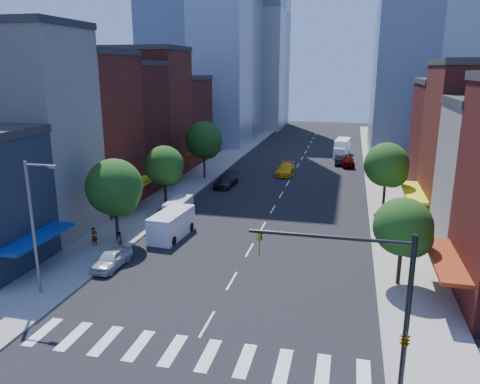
% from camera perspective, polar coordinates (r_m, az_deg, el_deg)
% --- Properties ---
extents(ground, '(220.00, 220.00, 0.00)m').
position_cam_1_polar(ground, '(29.01, -4.03, -15.77)').
color(ground, black).
rests_on(ground, ground).
extents(sidewalk_left, '(5.00, 120.00, 0.15)m').
position_cam_1_polar(sidewalk_left, '(68.46, -4.14, 2.48)').
color(sidewalk_left, gray).
rests_on(sidewalk_left, ground).
extents(sidewalk_right, '(5.00, 120.00, 0.15)m').
position_cam_1_polar(sidewalk_right, '(65.62, 17.19, 1.29)').
color(sidewalk_right, gray).
rests_on(sidewalk_right, ground).
extents(crosswalk, '(19.00, 3.00, 0.01)m').
position_cam_1_polar(crosswalk, '(26.60, -6.05, -18.93)').
color(crosswalk, silver).
rests_on(crosswalk, ground).
extents(bldg_left_1, '(12.00, 8.00, 18.00)m').
position_cam_1_polar(bldg_left_1, '(46.17, -25.35, 6.30)').
color(bldg_left_1, '#B8B3AA').
rests_on(bldg_left_1, ground).
extents(bldg_left_2, '(12.00, 9.00, 16.00)m').
position_cam_1_polar(bldg_left_2, '(53.14, -19.59, 6.74)').
color(bldg_left_2, maroon).
rests_on(bldg_left_2, ground).
extents(bldg_left_3, '(12.00, 8.00, 15.00)m').
position_cam_1_polar(bldg_left_3, '(60.46, -15.22, 7.49)').
color(bldg_left_3, '#501714').
rests_on(bldg_left_3, ground).
extents(bldg_left_4, '(12.00, 9.00, 17.00)m').
position_cam_1_polar(bldg_left_4, '(67.91, -11.87, 9.30)').
color(bldg_left_4, maroon).
rests_on(bldg_left_4, ground).
extents(bldg_left_5, '(12.00, 10.00, 13.00)m').
position_cam_1_polar(bldg_left_5, '(76.78, -8.79, 8.56)').
color(bldg_left_5, '#501714').
rests_on(bldg_left_5, ground).
extents(bldg_right_3, '(12.00, 10.00, 13.00)m').
position_cam_1_polar(bldg_right_3, '(59.86, 26.17, 5.45)').
color(bldg_right_3, '#501714').
rests_on(bldg_right_3, ground).
extents(tower_far_w, '(18.00, 18.00, 56.00)m').
position_cam_1_polar(tower_far_w, '(122.21, 1.18, 21.14)').
color(tower_far_w, '#9EA5AD').
rests_on(tower_far_w, ground).
extents(traffic_signal, '(7.24, 2.24, 8.00)m').
position_cam_1_polar(traffic_signal, '(22.12, 18.19, -14.62)').
color(traffic_signal, black).
rests_on(traffic_signal, sidewalk_right).
extents(streetlight, '(2.25, 0.25, 9.00)m').
position_cam_1_polar(streetlight, '(32.88, -23.75, -3.20)').
color(streetlight, slate).
rests_on(streetlight, sidewalk_left).
extents(tree_left_near, '(4.80, 4.80, 7.30)m').
position_cam_1_polar(tree_left_near, '(40.76, -14.93, 0.32)').
color(tree_left_near, black).
rests_on(tree_left_near, sidewalk_left).
extents(tree_left_mid, '(4.20, 4.20, 6.65)m').
position_cam_1_polar(tree_left_mid, '(50.52, -9.09, 3.02)').
color(tree_left_mid, black).
rests_on(tree_left_mid, sidewalk_left).
extents(tree_left_far, '(5.00, 5.00, 7.75)m').
position_cam_1_polar(tree_left_far, '(63.35, -4.33, 6.19)').
color(tree_left_far, black).
rests_on(tree_left_far, sidewalk_left).
extents(tree_right_near, '(4.00, 4.00, 6.20)m').
position_cam_1_polar(tree_right_near, '(33.65, 19.49, -4.32)').
color(tree_right_near, black).
rests_on(tree_right_near, sidewalk_right).
extents(tree_right_far, '(4.60, 4.60, 7.20)m').
position_cam_1_polar(tree_right_far, '(50.82, 17.58, 2.97)').
color(tree_right_far, black).
rests_on(tree_right_far, sidewalk_right).
extents(parked_car_front, '(1.88, 4.23, 1.42)m').
position_cam_1_polar(parked_car_front, '(37.26, -15.38, -7.84)').
color(parked_car_front, silver).
rests_on(parked_car_front, ground).
extents(parked_car_second, '(1.92, 4.59, 1.48)m').
position_cam_1_polar(parked_car_second, '(44.22, -7.47, -3.73)').
color(parked_car_second, black).
rests_on(parked_car_second, ground).
extents(parked_car_third, '(2.86, 5.28, 1.41)m').
position_cam_1_polar(parked_car_third, '(48.99, -7.78, -1.92)').
color(parked_car_third, '#999999').
rests_on(parked_car_third, ground).
extents(parked_car_rear, '(2.40, 5.38, 1.53)m').
position_cam_1_polar(parked_car_rear, '(59.98, -1.70, 1.40)').
color(parked_car_rear, black).
rests_on(parked_car_rear, ground).
extents(cargo_van_near, '(2.63, 5.70, 2.36)m').
position_cam_1_polar(cargo_van_near, '(42.38, -8.43, -3.99)').
color(cargo_van_near, white).
rests_on(cargo_van_near, ground).
extents(cargo_van_far, '(1.90, 4.52, 1.91)m').
position_cam_1_polar(cargo_van_far, '(47.74, -7.55, -2.06)').
color(cargo_van_far, silver).
rests_on(cargo_van_far, ground).
extents(taxi, '(2.43, 5.53, 1.58)m').
position_cam_1_polar(taxi, '(66.77, 5.57, 2.76)').
color(taxi, '#FFB50D').
rests_on(taxi, ground).
extents(traffic_car_oncoming, '(1.82, 4.77, 1.55)m').
position_cam_1_polar(traffic_car_oncoming, '(75.59, 12.10, 3.92)').
color(traffic_car_oncoming, black).
rests_on(traffic_car_oncoming, ground).
extents(traffic_car_far, '(2.27, 4.85, 1.61)m').
position_cam_1_polar(traffic_car_far, '(73.98, 13.03, 3.65)').
color(traffic_car_far, '#999999').
rests_on(traffic_car_far, ground).
extents(box_truck, '(2.72, 7.29, 2.87)m').
position_cam_1_polar(box_truck, '(82.62, 12.31, 5.23)').
color(box_truck, white).
rests_on(box_truck, ground).
extents(pedestrian_near, '(0.62, 0.70, 1.61)m').
position_cam_1_polar(pedestrian_near, '(41.59, -17.33, -5.21)').
color(pedestrian_near, '#999999').
rests_on(pedestrian_near, sidewalk_left).
extents(pedestrian_far, '(0.91, 0.96, 1.56)m').
position_cam_1_polar(pedestrian_far, '(40.19, -14.55, -5.75)').
color(pedestrian_far, '#999999').
rests_on(pedestrian_far, sidewalk_left).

